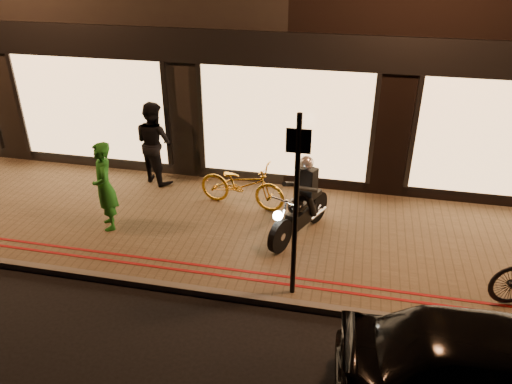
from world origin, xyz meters
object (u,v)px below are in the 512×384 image
person_green (105,186)px  parked_car (499,370)px  motorcycle (301,206)px  sign_post (296,200)px  bicycle_gold (242,185)px

person_green → parked_car: 7.06m
motorcycle → sign_post: bearing=-62.4°
person_green → bicycle_gold: bearing=86.7°
sign_post → bicycle_gold: (-1.45, 2.58, -1.19)m
sign_post → person_green: size_ratio=1.71×
sign_post → parked_car: size_ratio=0.78×
sign_post → person_green: bearing=162.1°
parked_car → person_green: bearing=62.5°
bicycle_gold → parked_car: (4.15, -4.15, 0.04)m
motorcycle → person_green: size_ratio=1.04×
sign_post → bicycle_gold: size_ratio=1.61×
bicycle_gold → motorcycle: bearing=-114.0°
bicycle_gold → person_green: (-2.33, -1.36, 0.39)m
bicycle_gold → person_green: 2.72m
bicycle_gold → parked_car: bearing=-126.3°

